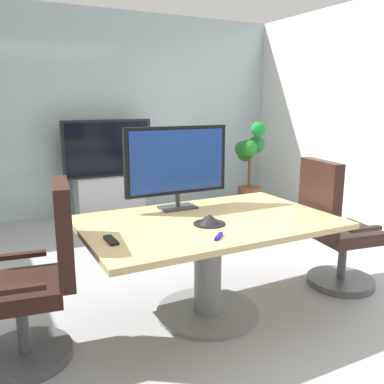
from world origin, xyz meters
name	(u,v)px	position (x,y,z in m)	size (l,w,h in m)	color
ground_plane	(184,309)	(0.00, 0.00, 0.00)	(7.38, 7.38, 0.00)	#99999E
wall_back_glass_partition	(80,114)	(0.00, 3.19, 1.38)	(6.10, 0.10, 2.76)	#9EB2B7
conference_table	(208,246)	(0.13, -0.14, 0.53)	(1.76, 1.12, 0.73)	tan
office_chair_left	(37,288)	(-1.04, -0.13, 0.46)	(0.62, 0.60, 1.09)	#4C4C51
office_chair_right	(335,235)	(1.30, -0.21, 0.46)	(0.63, 0.61, 1.09)	#4C4C51
tv_monitor	(177,163)	(0.07, 0.25, 1.09)	(0.84, 0.18, 0.64)	#333338
wall_display_unit	(109,184)	(0.26, 2.83, 0.44)	(1.20, 0.36, 1.31)	#B7BABC
potted_plant	(249,163)	(2.25, 2.37, 0.65)	(0.45, 0.57, 1.26)	brown
conference_phone	(209,220)	(0.08, -0.24, 0.76)	(0.22, 0.22, 0.07)	black
remote_control	(111,240)	(-0.62, -0.28, 0.74)	(0.05, 0.17, 0.02)	black
whiteboard_marker	(219,236)	(-0.01, -0.52, 0.74)	(0.13, 0.02, 0.02)	#1919A5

